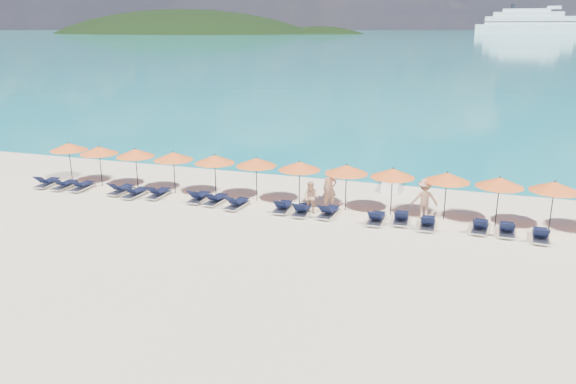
% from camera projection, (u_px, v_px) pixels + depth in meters
% --- Properties ---
extents(ground, '(1400.00, 1400.00, 0.00)m').
position_uv_depth(ground, '(265.00, 239.00, 23.32)').
color(ground, beige).
extents(sea, '(1600.00, 1300.00, 0.01)m').
position_uv_depth(sea, '(474.00, 33.00, 623.68)').
color(sea, '#1FA9B2').
rests_on(sea, ground).
extents(headland_main, '(374.00, 242.00, 126.50)m').
position_uv_depth(headland_main, '(183.00, 69.00, 615.93)').
color(headland_main, black).
rests_on(headland_main, ground).
extents(headland_small, '(162.00, 126.00, 85.50)m').
position_uv_depth(headland_small, '(319.00, 69.00, 587.99)').
color(headland_small, black).
rests_on(headland_small, ground).
extents(cruise_ship, '(125.89, 38.36, 34.62)m').
position_uv_depth(cruise_ship, '(544.00, 25.00, 548.08)').
color(cruise_ship, white).
rests_on(cruise_ship, ground).
extents(jetski, '(0.93, 2.30, 0.81)m').
position_uv_depth(jetski, '(392.00, 183.00, 30.43)').
color(jetski, white).
rests_on(jetski, ground).
extents(beachgoer_a, '(0.82, 0.73, 1.88)m').
position_uv_depth(beachgoer_a, '(330.00, 189.00, 27.17)').
color(beachgoer_a, tan).
rests_on(beachgoer_a, ground).
extents(beachgoer_b, '(0.79, 0.51, 1.55)m').
position_uv_depth(beachgoer_b, '(311.00, 198.00, 26.31)').
color(beachgoer_b, tan).
rests_on(beachgoer_b, ground).
extents(beachgoer_c, '(1.32, 0.85, 1.89)m').
position_uv_depth(beachgoer_c, '(424.00, 199.00, 25.52)').
color(beachgoer_c, tan).
rests_on(beachgoer_c, ground).
extents(umbrella_0, '(2.10, 2.10, 2.28)m').
position_uv_depth(umbrella_0, '(69.00, 147.00, 31.36)').
color(umbrella_0, black).
rests_on(umbrella_0, ground).
extents(umbrella_1, '(2.10, 2.10, 2.28)m').
position_uv_depth(umbrella_1, '(99.00, 150.00, 30.50)').
color(umbrella_1, black).
rests_on(umbrella_1, ground).
extents(umbrella_2, '(2.10, 2.10, 2.28)m').
position_uv_depth(umbrella_2, '(135.00, 153.00, 29.87)').
color(umbrella_2, black).
rests_on(umbrella_2, ground).
extents(umbrella_3, '(2.10, 2.10, 2.28)m').
position_uv_depth(umbrella_3, '(173.00, 156.00, 29.12)').
color(umbrella_3, black).
rests_on(umbrella_3, ground).
extents(umbrella_4, '(2.10, 2.10, 2.28)m').
position_uv_depth(umbrella_4, '(215.00, 159.00, 28.46)').
color(umbrella_4, black).
rests_on(umbrella_4, ground).
extents(umbrella_5, '(2.10, 2.10, 2.28)m').
position_uv_depth(umbrella_5, '(256.00, 162.00, 27.87)').
color(umbrella_5, black).
rests_on(umbrella_5, ground).
extents(umbrella_6, '(2.10, 2.10, 2.28)m').
position_uv_depth(umbrella_6, '(299.00, 166.00, 27.10)').
color(umbrella_6, black).
rests_on(umbrella_6, ground).
extents(umbrella_7, '(2.10, 2.10, 2.28)m').
position_uv_depth(umbrella_7, '(346.00, 169.00, 26.43)').
color(umbrella_7, black).
rests_on(umbrella_7, ground).
extents(umbrella_8, '(2.10, 2.10, 2.28)m').
position_uv_depth(umbrella_8, '(393.00, 173.00, 25.79)').
color(umbrella_8, black).
rests_on(umbrella_8, ground).
extents(umbrella_9, '(2.10, 2.10, 2.28)m').
position_uv_depth(umbrella_9, '(447.00, 177.00, 25.09)').
color(umbrella_9, black).
rests_on(umbrella_9, ground).
extents(umbrella_10, '(2.10, 2.10, 2.28)m').
position_uv_depth(umbrella_10, '(500.00, 182.00, 24.29)').
color(umbrella_10, black).
rests_on(umbrella_10, ground).
extents(umbrella_11, '(2.10, 2.10, 2.28)m').
position_uv_depth(umbrella_11, '(555.00, 186.00, 23.64)').
color(umbrella_11, black).
rests_on(umbrella_11, ground).
extents(lounger_0, '(0.79, 1.76, 0.66)m').
position_uv_depth(lounger_0, '(47.00, 182.00, 30.87)').
color(lounger_0, silver).
rests_on(lounger_0, ground).
extents(lounger_1, '(0.67, 1.72, 0.66)m').
position_uv_depth(lounger_1, '(64.00, 185.00, 30.45)').
color(lounger_1, silver).
rests_on(lounger_1, ground).
extents(lounger_2, '(0.72, 1.73, 0.66)m').
position_uv_depth(lounger_2, '(82.00, 186.00, 30.21)').
color(lounger_2, silver).
rests_on(lounger_2, ground).
extents(lounger_3, '(0.75, 1.74, 0.66)m').
position_uv_depth(lounger_3, '(121.00, 189.00, 29.55)').
color(lounger_3, silver).
rests_on(lounger_3, ground).
extents(lounger_4, '(0.67, 1.72, 0.66)m').
position_uv_depth(lounger_4, '(135.00, 192.00, 29.01)').
color(lounger_4, silver).
rests_on(lounger_4, ground).
extents(lounger_5, '(0.65, 1.71, 0.66)m').
position_uv_depth(lounger_5, '(158.00, 193.00, 28.92)').
color(lounger_5, silver).
rests_on(lounger_5, ground).
extents(lounger_6, '(0.67, 1.72, 0.66)m').
position_uv_depth(lounger_6, '(199.00, 197.00, 28.24)').
color(lounger_6, silver).
rests_on(lounger_6, ground).
extents(lounger_7, '(0.74, 1.74, 0.66)m').
position_uv_depth(lounger_7, '(216.00, 199.00, 27.87)').
color(lounger_7, silver).
rests_on(lounger_7, ground).
extents(lounger_8, '(0.78, 1.75, 0.66)m').
position_uv_depth(lounger_8, '(237.00, 203.00, 27.23)').
color(lounger_8, silver).
rests_on(lounger_8, ground).
extents(lounger_9, '(0.72, 1.73, 0.66)m').
position_uv_depth(lounger_9, '(283.00, 207.00, 26.74)').
color(lounger_9, silver).
rests_on(lounger_9, ground).
extents(lounger_10, '(0.75, 1.74, 0.66)m').
position_uv_depth(lounger_10, '(302.00, 210.00, 26.28)').
color(lounger_10, silver).
rests_on(lounger_10, ground).
extents(lounger_11, '(0.76, 1.75, 0.66)m').
position_uv_depth(lounger_11, '(328.00, 212.00, 25.99)').
color(lounger_11, silver).
rests_on(lounger_11, ground).
extents(lounger_12, '(0.65, 1.71, 0.66)m').
position_uv_depth(lounger_12, '(376.00, 218.00, 25.16)').
color(lounger_12, silver).
rests_on(lounger_12, ground).
extents(lounger_13, '(0.73, 1.74, 0.66)m').
position_uv_depth(lounger_13, '(401.00, 218.00, 25.19)').
color(lounger_13, silver).
rests_on(lounger_13, ground).
extents(lounger_14, '(0.67, 1.72, 0.66)m').
position_uv_depth(lounger_14, '(428.00, 223.00, 24.54)').
color(lounger_14, silver).
rests_on(lounger_14, ground).
extents(lounger_15, '(0.77, 1.75, 0.66)m').
position_uv_depth(lounger_15, '(480.00, 226.00, 24.13)').
color(lounger_15, silver).
rests_on(lounger_15, ground).
extents(lounger_16, '(0.66, 1.72, 0.66)m').
position_uv_depth(lounger_16, '(507.00, 229.00, 23.77)').
color(lounger_16, silver).
rests_on(lounger_16, ground).
extents(lounger_17, '(0.71, 1.73, 0.66)m').
position_uv_depth(lounger_17, '(541.00, 235.00, 23.12)').
color(lounger_17, silver).
rests_on(lounger_17, ground).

